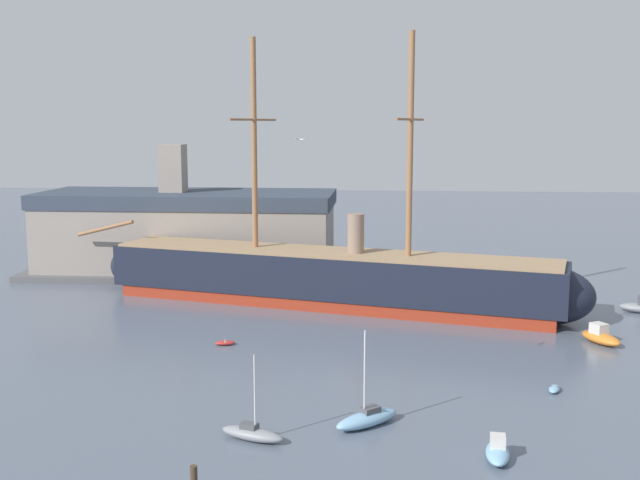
% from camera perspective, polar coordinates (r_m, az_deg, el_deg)
% --- Properties ---
extents(tall_ship, '(60.74, 21.09, 29.78)m').
position_cam_1_polar(tall_ship, '(85.24, 0.69, -2.81)').
color(tall_ship, maroon).
rests_on(tall_ship, ground).
extents(sailboat_foreground_left, '(4.61, 2.73, 5.75)m').
position_cam_1_polar(sailboat_foreground_left, '(50.73, -5.12, -14.24)').
color(sailboat_foreground_left, gray).
rests_on(sailboat_foreground_left, ground).
extents(motorboat_foreground_right, '(1.80, 3.57, 1.44)m').
position_cam_1_polar(motorboat_foreground_right, '(49.17, 13.19, -15.20)').
color(motorboat_foreground_right, '#7FB2D6').
rests_on(motorboat_foreground_right, ground).
extents(sailboat_near_centre, '(4.89, 4.56, 6.70)m').
position_cam_1_polar(sailboat_near_centre, '(52.77, 3.57, -13.20)').
color(sailboat_near_centre, '#7FB2D6').
rests_on(sailboat_near_centre, ground).
extents(dinghy_mid_right, '(1.34, 1.96, 0.43)m').
position_cam_1_polar(dinghy_mid_right, '(61.68, 17.19, -10.63)').
color(dinghy_mid_right, '#7FB2D6').
rests_on(dinghy_mid_right, ground).
extents(dinghy_alongside_bow, '(1.95, 1.16, 0.43)m').
position_cam_1_polar(dinghy_alongside_bow, '(71.23, -7.14, -7.67)').
color(dinghy_alongside_bow, '#B22D28').
rests_on(dinghy_alongside_bow, ground).
extents(motorboat_alongside_stern, '(3.80, 4.79, 1.87)m').
position_cam_1_polar(motorboat_alongside_stern, '(75.73, 20.33, -6.82)').
color(motorboat_alongside_stern, orange).
rests_on(motorboat_alongside_stern, ground).
extents(motorboat_far_left, '(5.04, 3.36, 1.96)m').
position_cam_1_polar(motorboat_far_left, '(93.31, -12.27, -3.57)').
color(motorboat_far_left, gray).
rests_on(motorboat_far_left, ground).
extents(dinghy_distant_centre, '(1.33, 2.93, 0.69)m').
position_cam_1_polar(dinghy_distant_centre, '(99.56, 5.50, -2.84)').
color(dinghy_distant_centre, gray).
rests_on(dinghy_distant_centre, ground).
extents(dockside_warehouse_left, '(42.60, 17.17, 17.51)m').
position_cam_1_polar(dockside_warehouse_left, '(104.72, -9.88, 0.55)').
color(dockside_warehouse_left, '#565659').
rests_on(dockside_warehouse_left, ground).
extents(seagull_in_flight, '(0.74, 1.20, 0.14)m').
position_cam_1_polar(seagull_in_flight, '(51.91, -1.43, 7.56)').
color(seagull_in_flight, silver).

